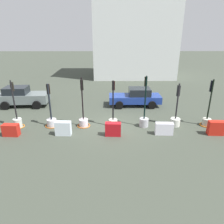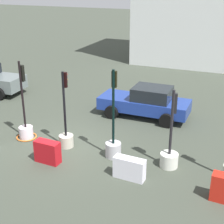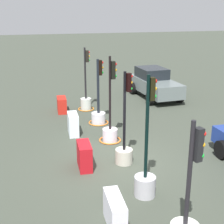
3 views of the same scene
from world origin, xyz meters
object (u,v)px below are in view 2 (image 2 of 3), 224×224
Objects in this scene: traffic_light_2 at (26,125)px; traffic_light_4 at (113,141)px; construction_barrier_3 at (129,168)px; traffic_light_3 at (66,133)px; car_blue_estate at (146,102)px; construction_barrier_2 at (48,152)px; traffic_light_5 at (170,152)px.

traffic_light_2 is 0.97× the size of traffic_light_4.
traffic_light_4 is at bearing 132.20° from construction_barrier_3.
traffic_light_3 reaches higher than car_blue_estate.
traffic_light_3 is at bearing -1.49° from traffic_light_2.
traffic_light_3 is (2.03, -0.05, 0.05)m from traffic_light_2.
car_blue_estate reaches higher than construction_barrier_2.
construction_barrier_2 is at bearing -90.66° from traffic_light_3.
traffic_light_2 is at bearing -179.85° from traffic_light_5.
traffic_light_5 is at bearing -62.38° from car_blue_estate.
traffic_light_2 reaches higher than traffic_light_3.
traffic_light_2 is at bearing 144.54° from construction_barrier_2.
construction_barrier_3 is at bearing -13.98° from traffic_light_2.
construction_barrier_2 is at bearing -177.67° from construction_barrier_3.
traffic_light_4 reaches higher than traffic_light_5.
traffic_light_4 is 2.19m from traffic_light_5.
traffic_light_2 is at bearing 178.67° from traffic_light_4.
construction_barrier_3 is at bearing -21.32° from traffic_light_3.
construction_barrier_3 is at bearing -78.43° from car_blue_estate.
traffic_light_5 reaches higher than construction_barrier_3.
traffic_light_3 is 2.11m from traffic_light_4.
car_blue_estate reaches higher than construction_barrier_3.
traffic_light_4 is at bearing 32.17° from construction_barrier_2.
traffic_light_4 is at bearing -1.18° from traffic_light_3.
construction_barrier_2 is (-4.31, -1.45, -0.15)m from traffic_light_5.
traffic_light_4 is at bearing -89.35° from car_blue_estate.
traffic_light_3 is 0.72× the size of car_blue_estate.
traffic_light_2 is at bearing 166.02° from construction_barrier_3.
construction_barrier_3 is at bearing 2.33° from construction_barrier_2.
traffic_light_3 is 2.83× the size of construction_barrier_3.
traffic_light_2 is 0.76× the size of car_blue_estate.
car_blue_estate is at bearing 90.65° from traffic_light_4.
traffic_light_3 is 3.21× the size of construction_barrier_2.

